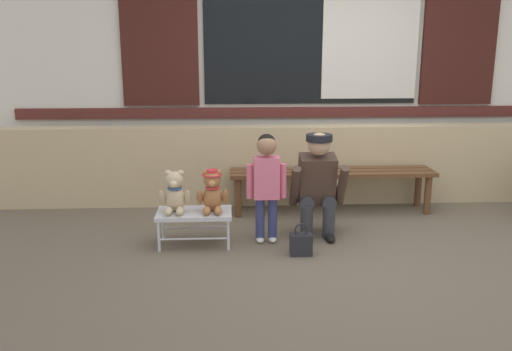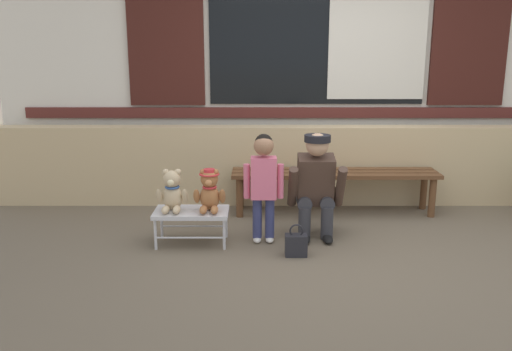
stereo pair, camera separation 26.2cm
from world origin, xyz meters
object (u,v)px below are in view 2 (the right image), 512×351
(small_display_bench, at_px, (193,214))
(handbag_on_ground, at_px, (298,245))
(teddy_bear_plain, at_px, (174,192))
(adult_crouching, at_px, (318,185))
(wooden_bench_long, at_px, (336,178))
(child_standing, at_px, (265,176))
(teddy_bear_with_hat, at_px, (211,191))

(small_display_bench, bearing_deg, handbag_on_ground, -17.90)
(teddy_bear_plain, relative_size, adult_crouching, 0.38)
(wooden_bench_long, bearing_deg, handbag_on_ground, -111.97)
(teddy_bear_plain, distance_m, handbag_on_ground, 1.15)
(wooden_bench_long, height_order, adult_crouching, adult_crouching)
(teddy_bear_plain, height_order, child_standing, child_standing)
(small_display_bench, relative_size, teddy_bear_plain, 1.76)
(wooden_bench_long, height_order, handbag_on_ground, wooden_bench_long)
(teddy_bear_with_hat, bearing_deg, handbag_on_ground, -21.65)
(wooden_bench_long, distance_m, teddy_bear_plain, 1.77)
(small_display_bench, bearing_deg, adult_crouching, 9.61)
(wooden_bench_long, xyz_separation_m, child_standing, (-0.74, -0.85, 0.22))
(handbag_on_ground, bearing_deg, teddy_bear_plain, 164.62)
(teddy_bear_with_hat, bearing_deg, child_standing, 4.67)
(handbag_on_ground, bearing_deg, wooden_bench_long, 68.03)
(wooden_bench_long, bearing_deg, small_display_bench, -146.78)
(wooden_bench_long, relative_size, child_standing, 2.19)
(wooden_bench_long, xyz_separation_m, teddy_bear_with_hat, (-1.20, -0.89, 0.10))
(teddy_bear_plain, bearing_deg, child_standing, 2.82)
(small_display_bench, height_order, adult_crouching, adult_crouching)
(small_display_bench, height_order, handbag_on_ground, small_display_bench)
(teddy_bear_with_hat, relative_size, handbag_on_ground, 1.34)
(teddy_bear_plain, bearing_deg, small_display_bench, -0.51)
(teddy_bear_plain, relative_size, handbag_on_ground, 1.34)
(child_standing, bearing_deg, adult_crouching, 17.08)
(teddy_bear_plain, xyz_separation_m, child_standing, (0.78, 0.04, 0.13))
(small_display_bench, xyz_separation_m, handbag_on_ground, (0.89, -0.29, -0.17))
(teddy_bear_plain, distance_m, adult_crouching, 1.27)
(teddy_bear_with_hat, bearing_deg, wooden_bench_long, 36.51)
(teddy_bear_with_hat, bearing_deg, adult_crouching, 11.08)
(teddy_bear_with_hat, height_order, handbag_on_ground, teddy_bear_with_hat)
(child_standing, bearing_deg, teddy_bear_with_hat, -175.33)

